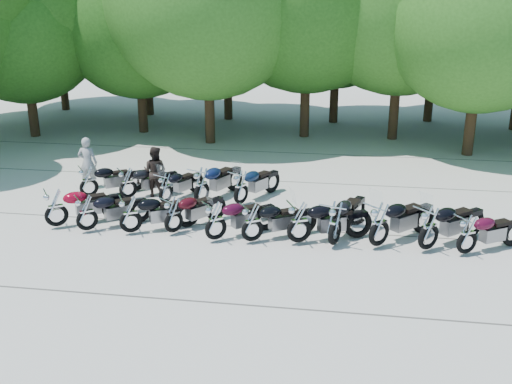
# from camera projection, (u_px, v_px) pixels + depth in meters

# --- Properties ---
(ground) EXTENTS (90.00, 90.00, 0.00)m
(ground) POSITION_uv_depth(u_px,v_px,m) (248.00, 248.00, 16.08)
(ground) COLOR #A8A398
(ground) RESTS_ON ground
(tree_1) EXTENTS (6.97, 6.97, 8.55)m
(tree_1) POSITION_uv_depth(u_px,v_px,m) (22.00, 25.00, 26.67)
(tree_1) COLOR #3A2614
(tree_1) RESTS_ON ground
(tree_2) EXTENTS (7.31, 7.31, 8.97)m
(tree_2) POSITION_uv_depth(u_px,v_px,m) (137.00, 18.00, 27.41)
(tree_2) COLOR #3A2614
(tree_2) RESTS_ON ground
(tree_6) EXTENTS (8.00, 8.00, 9.82)m
(tree_6) POSITION_uv_depth(u_px,v_px,m) (484.00, 10.00, 23.25)
(tree_6) COLOR #3A2614
(tree_6) RESTS_ON ground
(tree_9) EXTENTS (7.59, 7.59, 9.32)m
(tree_9) POSITION_uv_depth(u_px,v_px,m) (56.00, 10.00, 32.68)
(tree_9) COLOR #3A2614
(tree_9) RESTS_ON ground
(tree_10) EXTENTS (7.78, 7.78, 9.55)m
(tree_10) POSITION_uv_depth(u_px,v_px,m) (144.00, 8.00, 31.31)
(tree_10) COLOR #3A2614
(tree_10) RESTS_ON ground
(tree_11) EXTENTS (7.56, 7.56, 9.28)m
(tree_11) POSITION_uv_depth(u_px,v_px,m) (227.00, 12.00, 30.21)
(tree_11) COLOR #3A2614
(tree_11) RESTS_ON ground
(tree_12) EXTENTS (7.88, 7.88, 9.67)m
(tree_12) POSITION_uv_depth(u_px,v_px,m) (338.00, 8.00, 29.38)
(tree_12) COLOR #3A2614
(tree_12) RESTS_ON ground
(tree_13) EXTENTS (8.31, 8.31, 10.20)m
(tree_13) POSITION_uv_depth(u_px,v_px,m) (438.00, 1.00, 29.53)
(tree_13) COLOR #3A2614
(tree_13) RESTS_ON ground
(motorcycle_0) EXTENTS (2.33, 1.92, 1.32)m
(motorcycle_0) POSITION_uv_depth(u_px,v_px,m) (56.00, 207.00, 17.23)
(motorcycle_0) COLOR maroon
(motorcycle_0) RESTS_ON ground
(motorcycle_1) EXTENTS (2.13, 1.89, 1.24)m
(motorcycle_1) POSITION_uv_depth(u_px,v_px,m) (86.00, 212.00, 16.96)
(motorcycle_1) COLOR black
(motorcycle_1) RESTS_ON ground
(motorcycle_2) EXTENTS (2.31, 1.70, 1.28)m
(motorcycle_2) POSITION_uv_depth(u_px,v_px,m) (130.00, 213.00, 16.80)
(motorcycle_2) COLOR black
(motorcycle_2) RESTS_ON ground
(motorcycle_3) EXTENTS (1.85, 2.14, 1.23)m
(motorcycle_3) POSITION_uv_depth(u_px,v_px,m) (173.00, 214.00, 16.83)
(motorcycle_3) COLOR #35070E
(motorcycle_3) RESTS_ON ground
(motorcycle_4) EXTENTS (2.20, 2.00, 1.29)m
(motorcycle_4) POSITION_uv_depth(u_px,v_px,m) (216.00, 220.00, 16.32)
(motorcycle_4) COLOR #37071C
(motorcycle_4) RESTS_ON ground
(motorcycle_5) EXTENTS (2.26, 1.78, 1.27)m
(motorcycle_5) POSITION_uv_depth(u_px,v_px,m) (252.00, 222.00, 16.22)
(motorcycle_5) COLOR black
(motorcycle_5) RESTS_ON ground
(motorcycle_6) EXTENTS (2.52, 1.68, 1.37)m
(motorcycle_6) POSITION_uv_depth(u_px,v_px,m) (299.00, 221.00, 16.11)
(motorcycle_6) COLOR black
(motorcycle_6) RESTS_ON ground
(motorcycle_7) EXTENTS (1.60, 2.64, 1.43)m
(motorcycle_7) POSITION_uv_depth(u_px,v_px,m) (335.00, 222.00, 15.98)
(motorcycle_7) COLOR black
(motorcycle_7) RESTS_ON ground
(motorcycle_8) EXTENTS (2.34, 2.35, 1.44)m
(motorcycle_8) POSITION_uv_depth(u_px,v_px,m) (380.00, 223.00, 15.88)
(motorcycle_8) COLOR black
(motorcycle_8) RESTS_ON ground
(motorcycle_9) EXTENTS (2.38, 2.24, 1.42)m
(motorcycle_9) POSITION_uv_depth(u_px,v_px,m) (429.00, 227.00, 15.67)
(motorcycle_9) COLOR black
(motorcycle_9) RESTS_ON ground
(motorcycle_10) EXTENTS (2.24, 1.74, 1.25)m
(motorcycle_10) POSITION_uv_depth(u_px,v_px,m) (468.00, 233.00, 15.46)
(motorcycle_10) COLOR #3F081C
(motorcycle_10) RESTS_ON ground
(motorcycle_11) EXTENTS (2.15, 1.82, 1.23)m
(motorcycle_11) POSITION_uv_depth(u_px,v_px,m) (88.00, 180.00, 19.75)
(motorcycle_11) COLOR black
(motorcycle_11) RESTS_ON ground
(motorcycle_12) EXTENTS (2.05, 1.90, 1.21)m
(motorcycle_12) POSITION_uv_depth(u_px,v_px,m) (128.00, 182.00, 19.61)
(motorcycle_12) COLOR black
(motorcycle_12) RESTS_ON ground
(motorcycle_13) EXTENTS (1.49, 2.08, 1.14)m
(motorcycle_13) POSITION_uv_depth(u_px,v_px,m) (165.00, 187.00, 19.24)
(motorcycle_13) COLOR black
(motorcycle_13) RESTS_ON ground
(motorcycle_14) EXTENTS (1.74, 2.57, 1.40)m
(motorcycle_14) POSITION_uv_depth(u_px,v_px,m) (201.00, 184.00, 19.07)
(motorcycle_14) COLOR #0D1639
(motorcycle_14) RESTS_ON ground
(motorcycle_15) EXTENTS (1.75, 2.34, 1.30)m
(motorcycle_15) POSITION_uv_depth(u_px,v_px,m) (241.00, 186.00, 19.06)
(motorcycle_15) COLOR black
(motorcycle_15) RESTS_ON ground
(rider_0) EXTENTS (0.69, 0.48, 1.82)m
(rider_0) POSITION_uv_depth(u_px,v_px,m) (88.00, 163.00, 20.66)
(rider_0) COLOR gray
(rider_0) RESTS_ON ground
(rider_1) EXTENTS (0.92, 0.77, 1.71)m
(rider_1) POSITION_uv_depth(u_px,v_px,m) (155.00, 171.00, 19.89)
(rider_1) COLOR black
(rider_1) RESTS_ON ground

